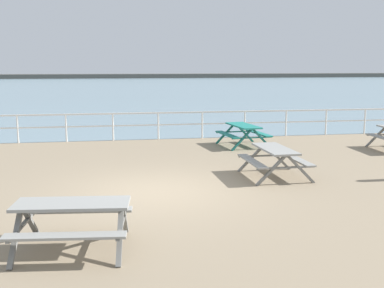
{
  "coord_description": "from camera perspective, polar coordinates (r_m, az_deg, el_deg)",
  "views": [
    {
      "loc": [
        -0.92,
        -10.49,
        2.92
      ],
      "look_at": [
        1.2,
        1.78,
        0.8
      ],
      "focal_mm": 43.66,
      "sensor_mm": 36.0,
      "label": 1
    }
  ],
  "objects": [
    {
      "name": "seaward_railing",
      "position": [
        18.39,
        -6.89,
        2.8
      ],
      "size": [
        23.07,
        0.07,
        1.08
      ],
      "color": "white",
      "rests_on": "ground"
    },
    {
      "name": "picnic_table_near_left",
      "position": [
        12.4,
        10.09,
        -1.35
      ],
      "size": [
        1.57,
        1.83,
        0.8
      ],
      "rotation": [
        0.0,
        0.0,
        1.59
      ],
      "color": "gray",
      "rests_on": "ground"
    },
    {
      "name": "ground_plane",
      "position": [
        10.96,
        -4.64,
        -6.37
      ],
      "size": [
        30.0,
        24.0,
        0.2
      ],
      "primitive_type": "cube",
      "color": "gray"
    },
    {
      "name": "distant_shoreline",
      "position": [
        106.29,
        -9.42,
        7.96
      ],
      "size": [
        142.0,
        6.0,
        1.8
      ],
      "primitive_type": "cube",
      "color": "#4C4C47",
      "rests_on": "ground"
    },
    {
      "name": "picnic_table_near_right",
      "position": [
        7.72,
        -14.42,
        -8.28
      ],
      "size": [
        1.95,
        1.71,
        0.8
      ],
      "rotation": [
        0.0,
        0.0,
        -0.11
      ],
      "color": "gray",
      "rests_on": "ground"
    },
    {
      "name": "picnic_table_seaward",
      "position": [
        16.98,
        6.28,
        1.7
      ],
      "size": [
        1.73,
        1.97,
        0.8
      ],
      "rotation": [
        0.0,
        0.0,
        1.69
      ],
      "color": "#1E7A70",
      "rests_on": "ground"
    },
    {
      "name": "sea_band",
      "position": [
        63.32,
        -9.05,
        6.9
      ],
      "size": [
        142.0,
        90.0,
        0.01
      ],
      "primitive_type": "cube",
      "color": "gray",
      "rests_on": "ground"
    }
  ]
}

